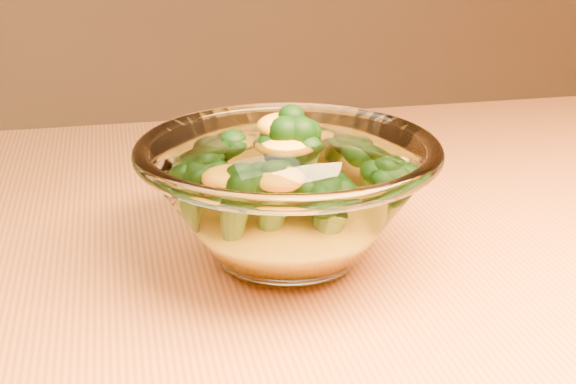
# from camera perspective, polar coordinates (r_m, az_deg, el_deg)

# --- Properties ---
(glass_bowl) EXTENTS (0.22, 0.22, 0.10)m
(glass_bowl) POSITION_cam_1_polar(r_m,az_deg,el_deg) (0.59, 0.00, -0.44)
(glass_bowl) COLOR white
(glass_bowl) RESTS_ON table
(cheese_sauce) EXTENTS (0.13, 0.13, 0.04)m
(cheese_sauce) POSITION_cam_1_polar(r_m,az_deg,el_deg) (0.59, 0.00, -2.29)
(cheese_sauce) COLOR orange
(cheese_sauce) RESTS_ON glass_bowl
(broccoli_heap) EXTENTS (0.15, 0.12, 0.08)m
(broccoli_heap) POSITION_cam_1_polar(r_m,az_deg,el_deg) (0.59, -0.27, 1.30)
(broccoli_heap) COLOR black
(broccoli_heap) RESTS_ON cheese_sauce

